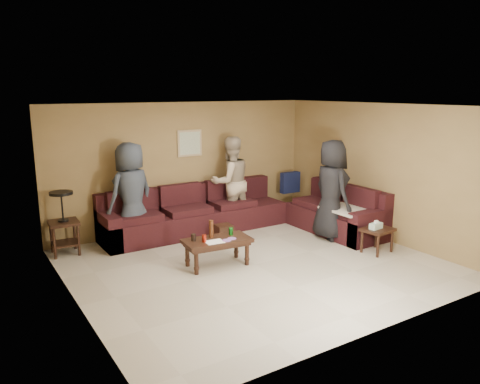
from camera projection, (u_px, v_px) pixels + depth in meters
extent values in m
plane|color=#B3AC98|center=(255.00, 264.00, 7.48)|extent=(5.50, 5.50, 0.00)
cube|color=beige|center=(256.00, 109.00, 6.95)|extent=(5.50, 5.00, 0.10)
cube|color=olive|center=(185.00, 166.00, 9.27)|extent=(5.50, 0.10, 2.50)
cube|color=olive|center=(383.00, 228.00, 5.14)|extent=(5.50, 0.10, 2.50)
cube|color=olive|center=(71.00, 213.00, 5.78)|extent=(0.10, 5.00, 2.50)
cube|color=olive|center=(379.00, 172.00, 8.64)|extent=(0.10, 5.00, 2.50)
cube|color=#321015|center=(196.00, 221.00, 9.12)|extent=(3.70, 0.90, 0.45)
cube|color=#321015|center=(188.00, 195.00, 9.30)|extent=(3.70, 0.24, 0.45)
cube|color=#321015|center=(108.00, 231.00, 8.20)|extent=(0.24, 0.90, 0.63)
cube|color=#321015|center=(336.00, 221.00, 9.12)|extent=(0.90, 2.00, 0.45)
cube|color=#321015|center=(349.00, 197.00, 9.20)|extent=(0.24, 2.00, 0.45)
cube|color=#321015|center=(370.00, 228.00, 8.37)|extent=(0.90, 0.24, 0.63)
cube|color=#12183A|center=(290.00, 182.00, 10.21)|extent=(0.45, 0.14, 0.45)
cube|color=beige|center=(353.00, 208.00, 8.67)|extent=(1.00, 0.85, 0.04)
cube|color=black|center=(217.00, 241.00, 7.35)|extent=(1.10, 0.62, 0.06)
cube|color=black|center=(217.00, 244.00, 7.36)|extent=(1.01, 0.54, 0.05)
cylinder|color=black|center=(196.00, 262.00, 7.04)|extent=(0.07, 0.07, 0.38)
cylinder|color=black|center=(247.00, 253.00, 7.42)|extent=(0.07, 0.07, 0.38)
cylinder|color=black|center=(187.00, 255.00, 7.37)|extent=(0.07, 0.07, 0.38)
cylinder|color=black|center=(236.00, 246.00, 7.75)|extent=(0.07, 0.07, 0.38)
cylinder|color=red|center=(204.00, 238.00, 7.18)|extent=(0.07, 0.07, 0.12)
cylinder|color=#167C1C|center=(231.00, 231.00, 7.54)|extent=(0.07, 0.07, 0.12)
cylinder|color=#3E1F0E|center=(211.00, 229.00, 7.39)|extent=(0.07, 0.07, 0.28)
cylinder|color=black|center=(194.00, 238.00, 7.24)|extent=(0.08, 0.08, 0.11)
cube|color=white|center=(214.00, 242.00, 7.20)|extent=(0.30, 0.24, 0.00)
cylinder|color=#E85186|center=(226.00, 240.00, 7.26)|extent=(0.14, 0.14, 0.01)
cylinder|color=#E85186|center=(232.00, 239.00, 7.35)|extent=(0.14, 0.14, 0.01)
cube|color=black|center=(63.00, 223.00, 7.84)|extent=(0.50, 0.50, 0.05)
cube|color=black|center=(65.00, 243.00, 7.92)|extent=(0.44, 0.44, 0.03)
cylinder|color=black|center=(54.00, 243.00, 7.65)|extent=(0.05, 0.05, 0.55)
cylinder|color=black|center=(79.00, 240.00, 7.83)|extent=(0.05, 0.05, 0.55)
cylinder|color=black|center=(51.00, 237.00, 7.98)|extent=(0.05, 0.05, 0.55)
cylinder|color=black|center=(75.00, 234.00, 8.16)|extent=(0.05, 0.05, 0.55)
cylinder|color=black|center=(63.00, 220.00, 7.84)|extent=(0.17, 0.17, 0.03)
cylinder|color=black|center=(62.00, 206.00, 7.78)|extent=(0.03, 0.03, 0.46)
cylinder|color=black|center=(61.00, 193.00, 7.73)|extent=(0.38, 0.38, 0.05)
cube|color=black|center=(378.00, 230.00, 7.96)|extent=(0.57, 0.49, 0.05)
cylinder|color=black|center=(378.00, 246.00, 7.75)|extent=(0.05, 0.05, 0.40)
cylinder|color=black|center=(392.00, 241.00, 8.01)|extent=(0.05, 0.05, 0.40)
cylinder|color=black|center=(362.00, 241.00, 7.99)|extent=(0.05, 0.05, 0.40)
cylinder|color=black|center=(376.00, 236.00, 8.25)|extent=(0.05, 0.05, 0.40)
cube|color=silver|center=(376.00, 226.00, 7.92)|extent=(0.25, 0.15, 0.10)
cube|color=white|center=(376.00, 222.00, 7.90)|extent=(0.06, 0.04, 0.05)
cube|color=black|center=(224.00, 234.00, 8.47)|extent=(0.32, 0.32, 0.34)
cube|color=tan|center=(190.00, 143.00, 9.21)|extent=(0.52, 0.03, 0.52)
cube|color=beige|center=(190.00, 143.00, 9.20)|extent=(0.44, 0.01, 0.44)
imported|color=#2F3742|center=(131.00, 194.00, 8.28)|extent=(1.04, 0.85, 1.85)
imported|color=tan|center=(230.00, 182.00, 9.42)|extent=(0.91, 0.72, 1.83)
imported|color=black|center=(331.00, 190.00, 8.61)|extent=(0.72, 0.99, 1.85)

